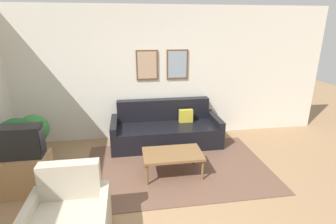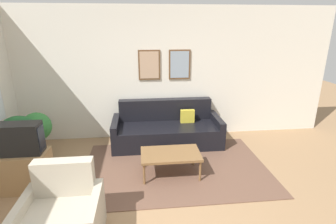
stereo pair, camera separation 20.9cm
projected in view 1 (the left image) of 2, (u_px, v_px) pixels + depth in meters
area_rug at (177, 167)px, 4.47m from camera, size 3.07×2.04×0.01m
wall_back at (140, 75)px, 5.36m from camera, size 8.00×0.09×2.70m
couch at (166, 130)px, 5.33m from camera, size 2.15×0.90×0.86m
coffee_table at (173, 155)px, 4.17m from camera, size 0.94×0.58×0.39m
tv_stand at (25, 175)px, 3.74m from camera, size 0.70×0.43×0.58m
tv at (18, 142)px, 3.57m from camera, size 0.63×0.28×0.45m
armchair at (69, 223)px, 2.82m from camera, size 0.85×0.76×0.87m
potted_plant_tall at (18, 140)px, 3.95m from camera, size 0.63×0.63×1.00m
potted_plant_by_window at (31, 136)px, 4.71m from camera, size 0.41×0.41×0.69m
potted_plant_small at (34, 131)px, 4.61m from camera, size 0.52×0.52×0.84m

